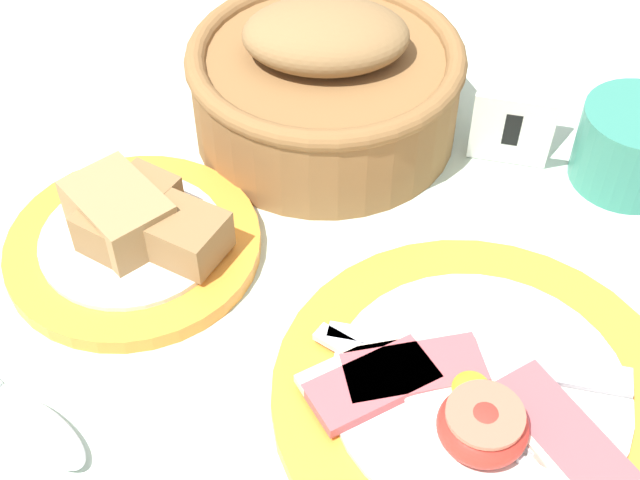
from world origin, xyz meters
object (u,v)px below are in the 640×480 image
Objects in this scene: bread_plate at (135,234)px; number_card at (513,122)px; sugar_cup at (634,144)px; breakfast_plate at (475,397)px; bread_basket at (326,82)px; teaspoon_by_saucer at (16,407)px.

number_card is (0.23, 0.18, 0.02)m from bread_plate.
number_card is at bearing -174.75° from sugar_cup.
bread_basket reaches higher than breakfast_plate.
sugar_cup is at bearing 4.08° from bread_basket.
teaspoon_by_saucer is at bearing -94.62° from bread_plate.
breakfast_plate is 0.27m from teaspoon_by_saucer.
sugar_cup is 1.14× the size of number_card.
sugar_cup is (0.07, 0.24, 0.02)m from breakfast_plate.
sugar_cup is (0.32, 0.18, 0.02)m from bread_plate.
breakfast_plate is 1.18× the size of bread_basket.
bread_basket is 2.88× the size of number_card.
bread_basket is at bearing 62.99° from bread_plate.
breakfast_plate is 1.35× the size of teaspoon_by_saucer.
bread_basket is (0.08, 0.17, 0.03)m from bread_plate.
number_card is 0.40× the size of teaspoon_by_saucer.
breakfast_plate is 2.99× the size of sugar_cup.
bread_basket reaches higher than bread_plate.
teaspoon_by_saucer is at bearing -107.34° from bread_basket.
teaspoon_by_saucer is (-0.26, -0.09, -0.01)m from breakfast_plate.
number_card reaches higher than sugar_cup.
sugar_cup reaches higher than breakfast_plate.
bread_basket is at bearing 178.64° from number_card.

